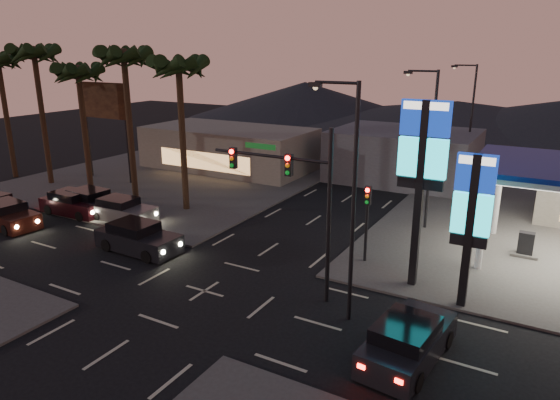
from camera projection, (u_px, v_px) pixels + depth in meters
The scene contains 24 objects.
ground at pixel (204, 291), 23.93m from camera, with size 140.00×140.00×0.00m, color black.
corner_lot_nw at pixel (173, 178), 44.80m from camera, with size 24.00×24.00×0.12m, color #47443F.
pylon_sign_tall at pixel (422, 158), 22.65m from camera, with size 2.20×0.35×9.00m.
pylon_sign_short at pixel (472, 208), 21.14m from camera, with size 1.60×0.35×7.00m.
traffic_signal_mast at pixel (294, 187), 22.31m from camera, with size 6.10×0.39×8.00m.
pedestal_signal at pixel (367, 212), 26.30m from camera, with size 0.32×0.39×4.30m.
streetlight_near at pixel (349, 190), 19.91m from camera, with size 2.14×0.25×10.00m.
streetlight_mid at pixel (429, 141), 30.73m from camera, with size 2.14×0.25×10.00m.
streetlight_far at pixel (469, 116), 42.40m from camera, with size 2.14×0.25×10.00m.
palm_a at pixel (179, 76), 33.39m from camera, with size 4.41×4.41×10.86m.
palm_b at pixel (125, 67), 35.59m from camera, with size 4.41×4.41×11.46m.
palm_c at pixel (79, 80), 38.27m from camera, with size 4.41×4.41×10.26m.
palm_d at pixel (35, 62), 40.27m from camera, with size 4.41×4.41×11.66m.
billboard at pixel (104, 108), 42.63m from camera, with size 6.00×0.30×8.50m.
building_far_west at pixel (229, 148), 48.30m from camera, with size 16.00×8.00×4.00m, color #726B5B.
building_far_mid at pixel (404, 155), 44.01m from camera, with size 12.00×9.00×4.40m, color #4C4C51.
hill_left at pixel (305, 100), 84.86m from camera, with size 40.00×40.00×6.00m, color black.
hill_center at pixel (456, 115), 73.33m from camera, with size 60.00×60.00×4.00m, color black.
car_lane_a_front at pixel (138, 238), 28.55m from camera, with size 5.22×2.30×1.68m.
car_lane_a_mid at pixel (7, 215), 32.52m from camera, with size 5.18×2.61×1.63m.
car_lane_b_front at pixel (122, 210), 33.67m from camera, with size 4.91×2.22×1.57m.
car_lane_b_mid at pixel (92, 202), 35.30m from camera, with size 5.21×2.41×1.66m.
car_lane_b_rear at pixel (74, 204), 35.01m from camera, with size 5.09×2.28×1.63m.
suv_station at pixel (408, 341), 18.41m from camera, with size 2.62×5.18×1.66m.
Camera 1 is at (13.85, -17.05, 11.07)m, focal length 32.00 mm.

